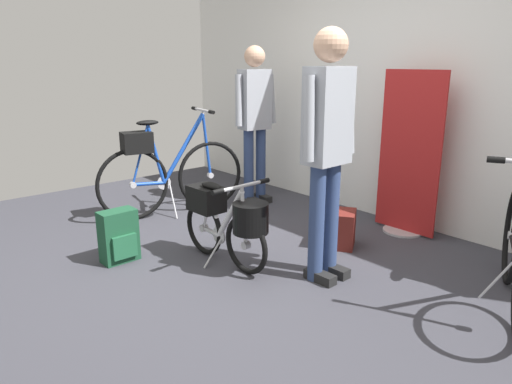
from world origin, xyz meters
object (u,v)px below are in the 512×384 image
visitor_near_wall (327,140)px  visitor_browsing (255,115)px  floor_banner_stand (409,164)px  handbag_on_floor (119,237)px  folding_bike_foreground (227,219)px  backpack_on_floor (341,229)px  display_bike_right (166,170)px

visitor_near_wall → visitor_browsing: size_ratio=1.03×
floor_banner_stand → handbag_on_floor: bearing=-115.6°
floor_banner_stand → handbag_on_floor: (-1.09, -2.28, -0.44)m
floor_banner_stand → folding_bike_foreground: size_ratio=1.52×
floor_banner_stand → backpack_on_floor: 0.88m
folding_bike_foreground → visitor_browsing: 1.84m
handbag_on_floor → folding_bike_foreground: bearing=44.5°
floor_banner_stand → display_bike_right: bearing=-143.6°
folding_bike_foreground → handbag_on_floor: bearing=-135.5°
folding_bike_foreground → backpack_on_floor: bearing=71.5°
visitor_near_wall → visitor_browsing: (-1.79, 0.89, -0.04)m
display_bike_right → handbag_on_floor: size_ratio=3.66×
visitor_near_wall → handbag_on_floor: 1.78m
visitor_browsing → backpack_on_floor: bearing=-12.1°
visitor_browsing → handbag_on_floor: (0.57, -1.89, -0.77)m
folding_bike_foreground → visitor_near_wall: bearing=33.1°
backpack_on_floor → handbag_on_floor: bearing=-120.8°
folding_bike_foreground → visitor_browsing: (-1.18, 1.29, 0.59)m
floor_banner_stand → backpack_on_floor: floor_banner_stand is taller
floor_banner_stand → visitor_browsing: (-1.66, -0.39, 0.32)m
visitor_near_wall → backpack_on_floor: bearing=117.1°
folding_bike_foreground → handbag_on_floor: folding_bike_foreground is taller
display_bike_right → handbag_on_floor: display_bike_right is taller
visitor_near_wall → handbag_on_floor: bearing=-140.7°
handbag_on_floor → visitor_browsing: bearing=106.7°
folding_bike_foreground → floor_banner_stand: bearing=74.1°
folding_bike_foreground → visitor_near_wall: (0.61, 0.40, 0.63)m
visitor_near_wall → display_bike_right: bearing=-177.1°
visitor_near_wall → folding_bike_foreground: bearing=-146.9°
display_bike_right → handbag_on_floor: 1.22m
display_bike_right → backpack_on_floor: (1.72, 0.67, -0.32)m
floor_banner_stand → visitor_browsing: size_ratio=0.87×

